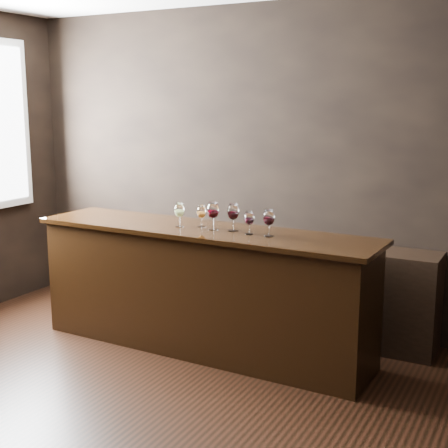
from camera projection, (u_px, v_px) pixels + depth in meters
The scene contains 11 objects.
ground at pixel (116, 427), 3.83m from camera, with size 5.00×5.00×0.00m, color black.
room_shell at pixel (86, 128), 3.68m from camera, with size 5.02×4.52×2.81m.
bar_counter at pixel (203, 291), 4.96m from camera, with size 2.73×0.59×0.96m, color black.
bar_top at pixel (202, 230), 4.87m from camera, with size 2.82×0.66×0.04m, color black.
back_bar_shelf at pixel (302, 288), 5.31m from camera, with size 2.24×0.40×0.80m, color black.
glass_white at pixel (179, 211), 4.89m from camera, with size 0.08×0.08×0.19m.
glass_amber at pixel (201, 212), 4.88m from camera, with size 0.07×0.07×0.17m.
glass_red_a at pixel (213, 211), 4.78m from camera, with size 0.09×0.09×0.22m.
glass_red_b at pixel (233, 212), 4.73m from camera, with size 0.09×0.09×0.21m.
glass_red_c at pixel (249, 219), 4.62m from camera, with size 0.07×0.07×0.17m.
glass_red_d at pixel (269, 218), 4.54m from camera, with size 0.09×0.09×0.20m.
Camera 1 is at (2.24, -2.79, 1.96)m, focal length 50.00 mm.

